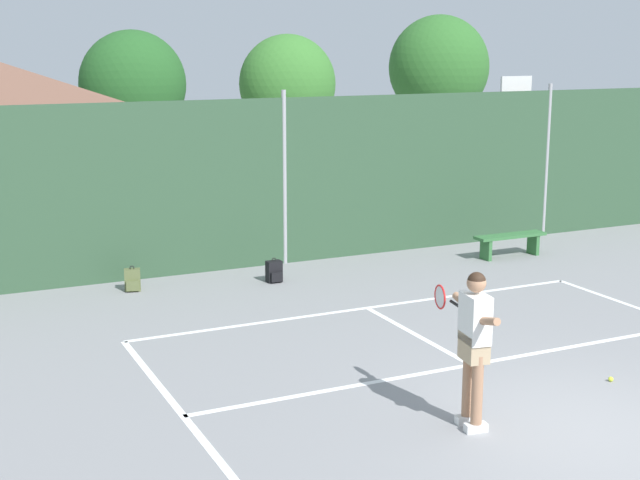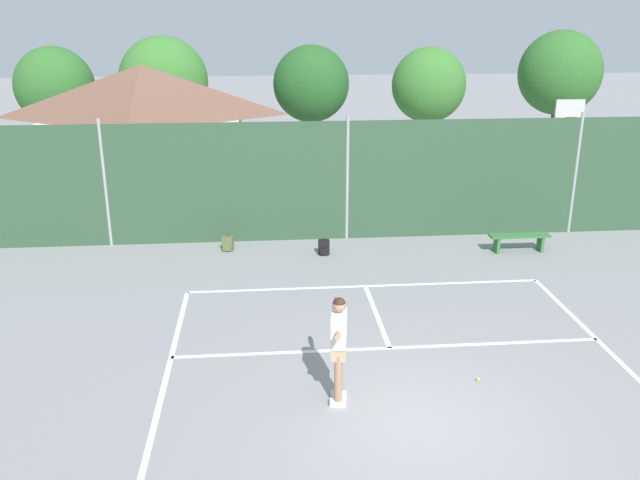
# 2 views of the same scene
# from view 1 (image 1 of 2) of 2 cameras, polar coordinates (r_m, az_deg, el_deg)

# --- Properties ---
(ground_plane) EXTENTS (120.00, 120.00, 0.00)m
(ground_plane) POSITION_cam_1_polar(r_m,az_deg,el_deg) (10.95, 17.02, -11.62)
(ground_plane) COLOR gray
(court_markings) EXTENTS (8.30, 11.10, 0.01)m
(court_markings) POSITION_cam_1_polar(r_m,az_deg,el_deg) (11.39, 14.81, -10.51)
(court_markings) COLOR white
(court_markings) RESTS_ON ground
(chainlink_fence) EXTENTS (26.09, 0.09, 3.46)m
(chainlink_fence) POSITION_cam_1_polar(r_m,az_deg,el_deg) (17.90, -2.27, 3.70)
(chainlink_fence) COLOR #2D4C33
(chainlink_fence) RESTS_ON ground
(basketball_hoop) EXTENTS (0.90, 0.67, 3.55)m
(basketball_hoop) POSITION_cam_1_polar(r_m,az_deg,el_deg) (23.07, 12.13, 7.02)
(basketball_hoop) COLOR yellow
(basketball_hoop) RESTS_ON ground
(treeline_backdrop) EXTENTS (25.39, 3.36, 5.34)m
(treeline_backdrop) POSITION_cam_1_polar(r_m,az_deg,el_deg) (28.81, -11.47, 9.85)
(treeline_backdrop) COLOR brown
(treeline_backdrop) RESTS_ON ground
(tennis_player) EXTENTS (0.31, 1.44, 1.85)m
(tennis_player) POSITION_cam_1_polar(r_m,az_deg,el_deg) (10.40, 9.70, -5.97)
(tennis_player) COLOR silver
(tennis_player) RESTS_ON ground
(tennis_ball) EXTENTS (0.07, 0.07, 0.07)m
(tennis_ball) POSITION_cam_1_polar(r_m,az_deg,el_deg) (12.56, 17.91, -8.37)
(tennis_ball) COLOR #CCE033
(tennis_ball) RESTS_ON ground
(backpack_olive) EXTENTS (0.32, 0.29, 0.46)m
(backpack_olive) POSITION_cam_1_polar(r_m,az_deg,el_deg) (16.47, -11.77, -2.52)
(backpack_olive) COLOR #566038
(backpack_olive) RESTS_ON ground
(backpack_black) EXTENTS (0.29, 0.25, 0.46)m
(backpack_black) POSITION_cam_1_polar(r_m,az_deg,el_deg) (16.74, -2.91, -2.03)
(backpack_black) COLOR black
(backpack_black) RESTS_ON ground
(courtside_bench) EXTENTS (1.60, 0.36, 0.48)m
(courtside_bench) POSITION_cam_1_polar(r_m,az_deg,el_deg) (19.05, 11.93, 0.00)
(courtside_bench) COLOR #336B38
(courtside_bench) RESTS_ON ground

